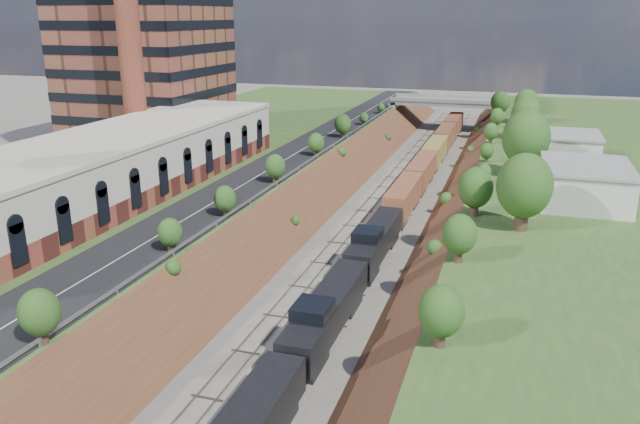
# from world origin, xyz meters

# --- Properties ---
(platform_left) EXTENTS (44.00, 180.00, 5.00)m
(platform_left) POSITION_xyz_m (-33.00, 60.00, 2.50)
(platform_left) COLOR #2F5523
(platform_left) RESTS_ON ground
(embankment_left) EXTENTS (10.00, 180.00, 10.00)m
(embankment_left) POSITION_xyz_m (-11.00, 60.00, 0.00)
(embankment_left) COLOR brown
(embankment_left) RESTS_ON ground
(embankment_right) EXTENTS (10.00, 180.00, 10.00)m
(embankment_right) POSITION_xyz_m (11.00, 60.00, 0.00)
(embankment_right) COLOR brown
(embankment_right) RESTS_ON ground
(rail_left_track) EXTENTS (1.58, 180.00, 0.18)m
(rail_left_track) POSITION_xyz_m (-2.60, 60.00, 0.09)
(rail_left_track) COLOR gray
(rail_left_track) RESTS_ON ground
(rail_right_track) EXTENTS (1.58, 180.00, 0.18)m
(rail_right_track) POSITION_xyz_m (2.60, 60.00, 0.09)
(rail_right_track) COLOR gray
(rail_right_track) RESTS_ON ground
(road) EXTENTS (8.00, 180.00, 0.10)m
(road) POSITION_xyz_m (-15.50, 60.00, 5.05)
(road) COLOR black
(road) RESTS_ON platform_left
(guardrail) EXTENTS (0.10, 171.00, 0.70)m
(guardrail) POSITION_xyz_m (-11.40, 59.80, 5.55)
(guardrail) COLOR #99999E
(guardrail) RESTS_ON platform_left
(commercial_building) EXTENTS (14.30, 62.30, 7.00)m
(commercial_building) POSITION_xyz_m (-28.00, 38.00, 8.51)
(commercial_building) COLOR brown
(commercial_building) RESTS_ON platform_left
(smokestack) EXTENTS (3.20, 3.20, 40.00)m
(smokestack) POSITION_xyz_m (-36.00, 56.00, 25.00)
(smokestack) COLOR brown
(smokestack) RESTS_ON platform_left
(overpass) EXTENTS (24.50, 8.30, 7.40)m
(overpass) POSITION_xyz_m (0.00, 122.00, 4.92)
(overpass) COLOR gray
(overpass) RESTS_ON ground
(white_building_near) EXTENTS (9.00, 12.00, 4.00)m
(white_building_near) POSITION_xyz_m (23.50, 52.00, 7.00)
(white_building_near) COLOR silver
(white_building_near) RESTS_ON platform_right
(white_building_far) EXTENTS (8.00, 10.00, 3.60)m
(white_building_far) POSITION_xyz_m (23.00, 74.00, 6.80)
(white_building_far) COLOR silver
(white_building_far) RESTS_ON platform_right
(tree_right_large) EXTENTS (5.25, 5.25, 7.61)m
(tree_right_large) POSITION_xyz_m (17.00, 40.00, 9.38)
(tree_right_large) COLOR #473323
(tree_right_large) RESTS_ON platform_right
(tree_left_crest) EXTENTS (2.45, 2.45, 3.55)m
(tree_left_crest) POSITION_xyz_m (-11.80, 20.00, 7.04)
(tree_left_crest) COLOR #473323
(tree_left_crest) RESTS_ON platform_left
(freight_train) EXTENTS (2.74, 125.68, 4.55)m
(freight_train) POSITION_xyz_m (2.60, 62.94, 2.40)
(freight_train) COLOR black
(freight_train) RESTS_ON ground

